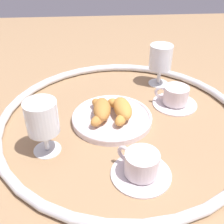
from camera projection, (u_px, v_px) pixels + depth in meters
The scene contains 9 objects.
ground_plane at pixel (123, 122), 0.78m from camera, with size 2.20×2.20×0.00m, color #997551.
table_chrome_rim at pixel (123, 118), 0.78m from camera, with size 0.69×0.69×0.02m, color silver.
pastry_plate at pixel (112, 118), 0.78m from camera, with size 0.23×0.23×0.02m.
croissant_large at pixel (121, 109), 0.77m from camera, with size 0.14×0.07×0.04m.
croissant_small at pixel (101, 110), 0.76m from camera, with size 0.14×0.07×0.04m.
coffee_cup_near at pixel (175, 97), 0.84m from camera, with size 0.14×0.14×0.06m.
coffee_cup_far at pixel (141, 166), 0.60m from camera, with size 0.14×0.14×0.06m.
juice_glass_left at pixel (161, 59), 0.92m from camera, with size 0.08×0.08×0.14m.
juice_glass_right at pixel (42, 120), 0.63m from camera, with size 0.08×0.08×0.14m.
Camera 1 is at (-0.63, 0.08, 0.46)m, focal length 44.38 mm.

